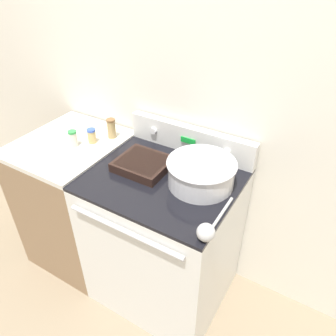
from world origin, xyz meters
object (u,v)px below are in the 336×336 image
object	(u,v)px
spice_jar_brown_cap	(111,128)
spice_jar_green_cap	(73,138)
spice_jar_blue_cap	(92,136)
mixing_bowl	(201,172)
ladle	(207,231)
casserole_dish	(143,164)

from	to	relation	value
spice_jar_brown_cap	spice_jar_green_cap	xyz separation A→B (m)	(-0.13, -0.19, -0.01)
spice_jar_blue_cap	spice_jar_green_cap	distance (m)	0.11
mixing_bowl	spice_jar_blue_cap	world-z (taller)	mixing_bowl
mixing_bowl	ladle	distance (m)	0.36
mixing_bowl	spice_jar_blue_cap	distance (m)	0.72
ladle	spice_jar_brown_cap	size ratio (longest dim) A/B	2.72
spice_jar_brown_cap	spice_jar_blue_cap	xyz separation A→B (m)	(-0.06, -0.11, -0.02)
mixing_bowl	casserole_dish	distance (m)	0.33
mixing_bowl	casserole_dish	xyz separation A→B (m)	(-0.32, -0.03, -0.05)
ladle	casserole_dish	bearing A→B (deg)	151.45
spice_jar_brown_cap	spice_jar_green_cap	size ratio (longest dim) A/B	1.24
spice_jar_blue_cap	casserole_dish	bearing A→B (deg)	-7.19
ladle	spice_jar_blue_cap	world-z (taller)	spice_jar_blue_cap
ladle	spice_jar_brown_cap	distance (m)	0.95
mixing_bowl	spice_jar_brown_cap	bearing A→B (deg)	169.07
casserole_dish	ladle	xyz separation A→B (m)	(0.50, -0.27, 0.01)
casserole_dish	spice_jar_blue_cap	world-z (taller)	spice_jar_blue_cap
mixing_bowl	ladle	xyz separation A→B (m)	(0.18, -0.31, -0.04)
mixing_bowl	spice_jar_blue_cap	xyz separation A→B (m)	(-0.72, 0.02, -0.02)
casserole_dish	spice_jar_brown_cap	distance (m)	0.37
spice_jar_brown_cap	spice_jar_green_cap	bearing A→B (deg)	-123.35
casserole_dish	spice_jar_blue_cap	size ratio (longest dim) A/B	3.09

